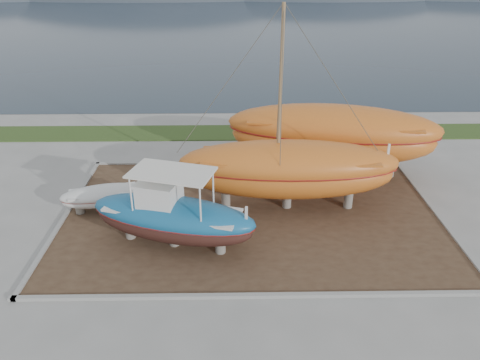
{
  "coord_description": "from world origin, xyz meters",
  "views": [
    {
      "loc": [
        -0.91,
        -15.9,
        11.72
      ],
      "look_at": [
        -0.57,
        4.0,
        1.92
      ],
      "focal_mm": 35.0,
      "sensor_mm": 36.0,
      "label": 1
    }
  ],
  "objects_px": {
    "blue_caique": "(172,209)",
    "white_dinghy": "(104,198)",
    "orange_sailboat": "(291,115)",
    "orange_bare_hull": "(332,141)"
  },
  "relations": [
    {
      "from": "orange_sailboat",
      "to": "orange_bare_hull",
      "type": "relative_size",
      "value": 0.89
    },
    {
      "from": "blue_caique",
      "to": "white_dinghy",
      "type": "relative_size",
      "value": 1.79
    },
    {
      "from": "orange_sailboat",
      "to": "orange_bare_hull",
      "type": "bearing_deg",
      "value": 55.97
    },
    {
      "from": "white_dinghy",
      "to": "orange_sailboat",
      "type": "height_order",
      "value": "orange_sailboat"
    },
    {
      "from": "white_dinghy",
      "to": "orange_sailboat",
      "type": "xyz_separation_m",
      "value": [
        9.12,
        0.11,
        4.25
      ]
    },
    {
      "from": "blue_caique",
      "to": "white_dinghy",
      "type": "xyz_separation_m",
      "value": [
        -3.81,
        3.17,
        -1.16
      ]
    },
    {
      "from": "blue_caique",
      "to": "orange_sailboat",
      "type": "distance_m",
      "value": 6.96
    },
    {
      "from": "white_dinghy",
      "to": "orange_bare_hull",
      "type": "bearing_deg",
      "value": 4.42
    },
    {
      "from": "white_dinghy",
      "to": "orange_bare_hull",
      "type": "relative_size",
      "value": 0.35
    },
    {
      "from": "white_dinghy",
      "to": "orange_bare_hull",
      "type": "xyz_separation_m",
      "value": [
        12.04,
        4.2,
        1.33
      ]
    }
  ]
}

